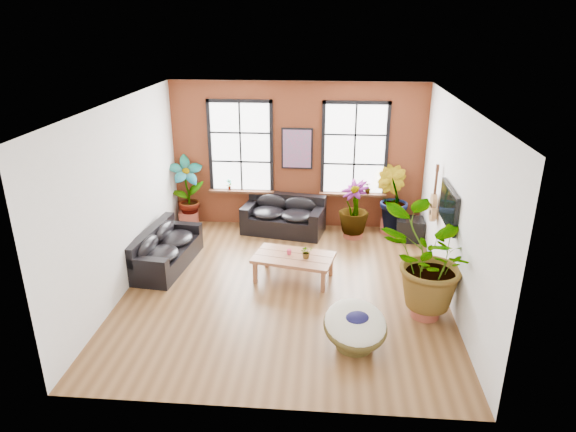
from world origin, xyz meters
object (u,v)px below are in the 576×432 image
at_px(sofa_left, 164,250).
at_px(coffee_table, 294,259).
at_px(sofa_back, 284,216).
at_px(papasan_chair, 355,326).

relative_size(sofa_left, coffee_table, 1.25).
height_order(sofa_back, sofa_left, sofa_back).
height_order(sofa_back, coffee_table, sofa_back).
bearing_deg(sofa_back, coffee_table, -69.57).
relative_size(sofa_left, papasan_chair, 1.70).
distance_m(sofa_back, papasan_chair, 4.79).
distance_m(sofa_back, sofa_left, 3.07).
bearing_deg(sofa_left, coffee_table, -90.87).
bearing_deg(papasan_chair, sofa_left, 131.76).
xyz_separation_m(sofa_back, coffee_table, (0.40, -2.37, 0.04)).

